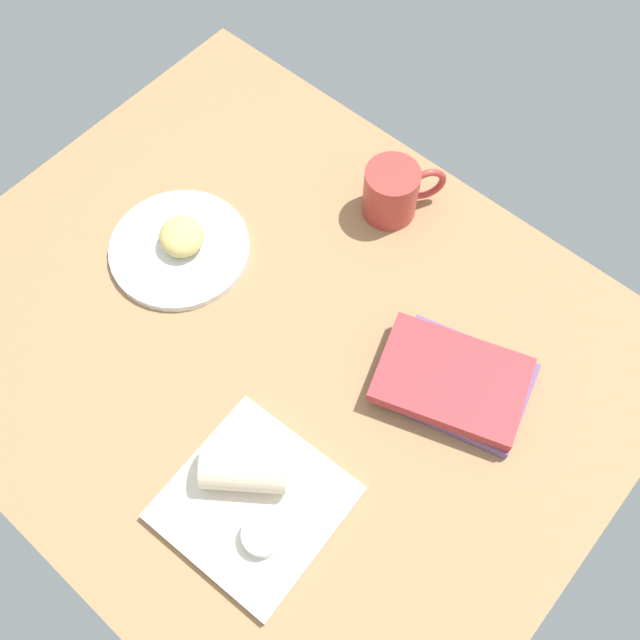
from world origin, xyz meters
The scene contains 8 objects.
dining_table centered at (0.00, 0.00, 2.00)cm, with size 110.00×90.00×4.00cm, color #9E754C.
round_plate centered at (-22.90, 2.01, 4.70)cm, with size 23.44×23.44×1.40cm, color white.
scone_pastry centered at (-22.61, 2.87, 7.63)cm, with size 7.81×7.40×4.47cm, color tan.
square_plate centered at (15.80, -20.80, 4.80)cm, with size 22.60×22.60×1.60cm, color silver.
sauce_cup centered at (20.09, -23.53, 6.91)cm, with size 5.65×5.65×2.44cm.
breakfast_wrap centered at (12.37, -18.62, 8.82)cm, with size 6.44×6.44×11.85cm, color beige.
book_stack centered at (26.41, 12.01, 6.18)cm, with size 25.70×22.03×4.36cm.
coffee_mug centered at (-1.52, 31.98, 9.02)cm, with size 10.63×13.14×9.83cm.
Camera 1 is at (39.18, -33.71, 108.13)cm, focal length 41.30 mm.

